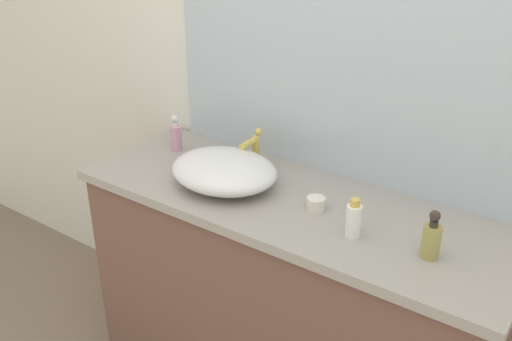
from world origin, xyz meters
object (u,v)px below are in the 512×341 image
Objects in this scene: lotion_bottle at (432,238)px; perfume_bottle at (354,219)px; soap_dispenser at (176,136)px; candle_jar at (316,204)px; sink_basin at (224,170)px.

lotion_bottle is 0.23m from perfume_bottle.
candle_jar is (0.68, -0.10, -0.04)m from soap_dispenser.
lotion_bottle is (1.08, -0.15, 0.00)m from soap_dispenser.
soap_dispenser is 1.17× the size of perfume_bottle.
soap_dispenser is 0.97× the size of lotion_bottle.
candle_jar is at bearing 156.33° from perfume_bottle.
sink_basin is 2.67× the size of soap_dispenser.
soap_dispenser is (-0.34, 0.13, 0.01)m from sink_basin.
candle_jar is (0.35, 0.03, -0.03)m from sink_basin.
lotion_bottle is at bearing -7.71° from soap_dispenser.
lotion_bottle is at bearing -7.19° from candle_jar.
lotion_bottle is 1.20× the size of perfume_bottle.
perfume_bottle reaches higher than candle_jar.
perfume_bottle reaches higher than sink_basin.
candle_jar is (-0.39, 0.05, -0.04)m from lotion_bottle.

